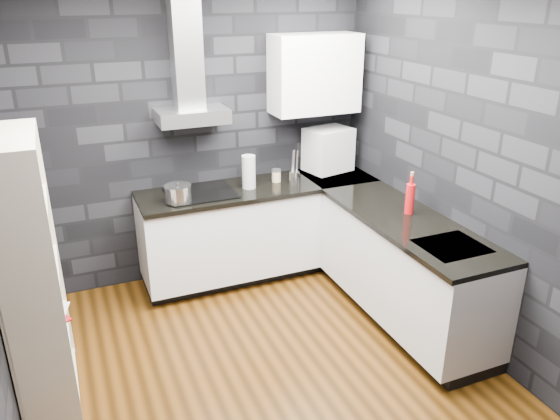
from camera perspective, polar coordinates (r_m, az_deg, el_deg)
ground at (r=4.19m, az=-2.11°, el=-15.70°), size 3.20×3.20×0.00m
wall_back at (r=5.02m, az=-9.00°, el=7.82°), size 3.20×0.05×2.70m
wall_front at (r=2.23m, az=12.67°, el=-11.64°), size 3.20×0.05×2.70m
wall_right at (r=4.33m, az=18.21°, el=4.68°), size 0.05×3.20×2.70m
toekick_back at (r=5.37m, az=-2.21°, el=-5.86°), size 2.18×0.50×0.10m
toekick_right at (r=4.77m, az=12.90°, el=-10.34°), size 0.50×1.78×0.10m
counter_back_cab at (r=5.14m, az=-2.12°, el=-1.82°), size 2.20×0.60×0.76m
counter_right_cab at (r=4.54m, az=12.95°, el=-5.88°), size 0.60×1.80×0.76m
counter_back_top at (r=4.99m, az=-2.14°, el=2.34°), size 2.20×0.62×0.04m
counter_right_top at (r=4.36m, az=13.28°, el=-1.26°), size 0.62×1.80×0.04m
counter_corner_top at (r=5.31m, az=5.93°, el=3.50°), size 0.62×0.62×0.04m
hood_body at (r=4.77m, az=-9.15°, el=9.67°), size 0.60×0.34×0.12m
hood_chimney at (r=4.76m, az=-9.75°, el=15.83°), size 0.24×0.20×0.90m
upper_cabinet at (r=5.10m, az=3.64°, el=14.02°), size 0.80×0.35×0.70m
cooktop at (r=4.83m, az=-8.30°, el=1.79°), size 0.58×0.50×0.01m
sink_rim at (r=4.01m, az=17.52°, el=-3.65°), size 0.44×0.40×0.01m
pot at (r=4.63m, az=-10.60°, el=1.64°), size 0.29×0.29×0.13m
glass_vase at (r=4.89m, az=-3.29°, el=4.00°), size 0.15×0.15×0.30m
storage_jar at (r=5.07m, az=-0.39°, el=3.54°), size 0.10×0.10×0.10m
utensil_crock at (r=5.01m, az=1.51°, el=3.40°), size 0.12×0.12×0.12m
appliance_garage at (r=5.32m, az=5.05°, el=6.32°), size 0.47×0.40×0.41m
red_bottle at (r=4.44m, az=13.41°, el=1.14°), size 0.08×0.08×0.24m
bookshelf at (r=3.80m, az=-24.60°, el=-6.13°), size 0.43×0.84×1.80m
fruit_bowl at (r=3.72m, az=-24.70°, el=-6.09°), size 0.31×0.31×0.06m
book_red at (r=4.05m, az=-24.12°, el=-9.53°), size 0.17×0.09×0.24m
book_second at (r=4.12m, az=-23.94°, el=-8.63°), size 0.17×0.06×0.24m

